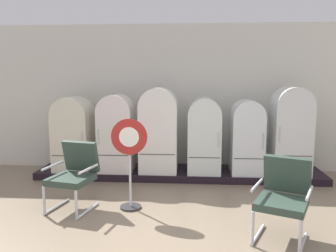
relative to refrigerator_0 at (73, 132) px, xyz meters
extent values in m
cube|color=silver|center=(2.09, 0.74, 0.63)|extent=(11.76, 0.12, 3.04)
cube|color=#47443F|center=(2.09, 0.74, 1.79)|extent=(11.76, 0.07, 0.06)
cube|color=black|center=(2.09, 0.10, -0.83)|extent=(5.57, 0.95, 0.13)
cube|color=beige|center=(0.00, 0.00, -0.21)|extent=(0.70, 0.67, 1.10)
cylinder|color=beige|center=(0.00, 0.00, 0.34)|extent=(0.70, 0.65, 0.70)
cube|color=#383838|center=(0.00, -0.34, -0.41)|extent=(0.64, 0.01, 0.01)
cylinder|color=silver|center=(0.29, -0.35, -0.08)|extent=(0.02, 0.02, 0.28)
cube|color=white|center=(0.86, -0.04, -0.17)|extent=(0.65, 0.59, 1.17)
cylinder|color=white|center=(0.86, -0.04, 0.42)|extent=(0.65, 0.58, 0.65)
cube|color=#383838|center=(0.86, -0.34, -0.38)|extent=(0.60, 0.01, 0.01)
cylinder|color=silver|center=(0.60, -0.35, -0.03)|extent=(0.02, 0.02, 0.28)
cube|color=white|center=(1.69, -0.04, -0.12)|extent=(0.72, 0.59, 1.27)
cylinder|color=white|center=(1.69, -0.04, 0.51)|extent=(0.72, 0.58, 0.72)
cube|color=#383838|center=(1.69, -0.34, -0.35)|extent=(0.66, 0.01, 0.01)
cylinder|color=silver|center=(1.39, -0.35, 0.03)|extent=(0.02, 0.02, 0.28)
cube|color=silver|center=(2.57, 0.01, -0.19)|extent=(0.62, 0.68, 1.13)
cylinder|color=silver|center=(2.57, 0.01, 0.37)|extent=(0.62, 0.67, 0.62)
cube|color=#383838|center=(2.57, -0.34, -0.40)|extent=(0.57, 0.01, 0.01)
cylinder|color=silver|center=(2.82, -0.35, -0.06)|extent=(0.02, 0.02, 0.28)
cube|color=white|center=(3.37, -0.03, -0.20)|extent=(0.59, 0.61, 1.11)
cylinder|color=white|center=(3.37, -0.03, 0.35)|extent=(0.59, 0.60, 0.59)
cube|color=#383838|center=(3.37, -0.34, -0.40)|extent=(0.55, 0.01, 0.01)
cylinder|color=silver|center=(3.61, -0.35, -0.07)|extent=(0.02, 0.02, 0.28)
cube|color=silver|center=(4.18, -0.01, -0.10)|extent=(0.68, 0.65, 1.31)
cylinder|color=silver|center=(4.18, -0.01, 0.55)|extent=(0.68, 0.63, 0.68)
cube|color=#383838|center=(4.18, -0.34, -0.34)|extent=(0.63, 0.01, 0.01)
cylinder|color=silver|center=(3.90, -0.35, 0.05)|extent=(0.02, 0.02, 0.28)
cylinder|color=silver|center=(0.30, -1.69, -0.87)|extent=(0.18, 0.61, 0.04)
cylinder|color=silver|center=(0.24, -1.97, -0.67)|extent=(0.05, 0.05, 0.41)
cylinder|color=silver|center=(0.82, -1.81, -0.87)|extent=(0.18, 0.61, 0.04)
cylinder|color=silver|center=(0.75, -2.09, -0.67)|extent=(0.05, 0.05, 0.41)
cube|color=#2F4136|center=(0.56, -1.75, -0.42)|extent=(0.68, 0.68, 0.09)
cube|color=#2F4136|center=(0.63, -1.46, -0.13)|extent=(0.59, 0.29, 0.48)
cylinder|color=silver|center=(0.27, -1.68, -0.23)|extent=(0.15, 0.50, 0.04)
cylinder|color=silver|center=(0.85, -1.82, -0.23)|extent=(0.15, 0.50, 0.04)
cylinder|color=silver|center=(3.18, -2.40, -0.87)|extent=(0.29, 0.58, 0.04)
cylinder|color=silver|center=(3.06, -2.66, -0.67)|extent=(0.05, 0.05, 0.41)
cylinder|color=silver|center=(3.66, -2.62, -0.87)|extent=(0.29, 0.58, 0.04)
cylinder|color=silver|center=(3.54, -2.88, -0.67)|extent=(0.05, 0.05, 0.41)
cube|color=#2F4136|center=(3.42, -2.51, -0.42)|extent=(0.75, 0.75, 0.09)
cube|color=#2F4136|center=(3.54, -2.24, -0.13)|extent=(0.59, 0.39, 0.48)
cylinder|color=silver|center=(3.14, -2.38, -0.23)|extent=(0.24, 0.48, 0.04)
cylinder|color=silver|center=(3.69, -2.63, -0.23)|extent=(0.24, 0.48, 0.04)
cylinder|color=#2D2D30|center=(1.42, -1.61, -0.88)|extent=(0.32, 0.32, 0.03)
cylinder|color=silver|center=(1.42, -1.61, -0.33)|extent=(0.04, 0.04, 1.07)
cylinder|color=maroon|center=(1.42, -1.63, 0.21)|extent=(0.54, 0.02, 0.54)
cylinder|color=white|center=(1.42, -1.65, 0.21)|extent=(0.29, 0.00, 0.29)
camera|label=1|loc=(2.34, -6.52, 1.11)|focal=36.76mm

